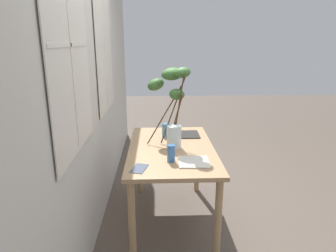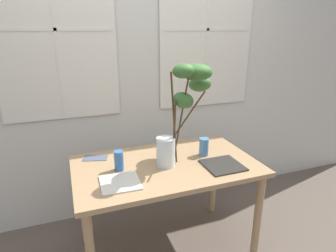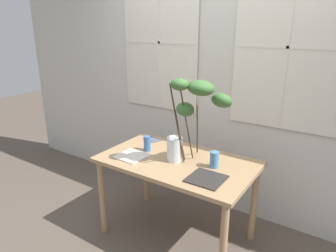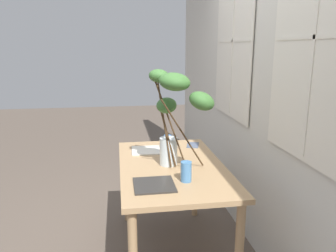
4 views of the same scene
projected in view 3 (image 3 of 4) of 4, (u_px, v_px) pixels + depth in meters
ground at (176, 234)px, 2.90m from camera, size 14.00×14.00×0.00m
back_wall_with_windows at (217, 77)px, 3.05m from camera, size 5.75×0.14×2.76m
dining_table at (177, 170)px, 2.68m from camera, size 1.33×0.79×0.77m
vase_with_branches at (193, 112)px, 2.43m from camera, size 0.52×0.48×0.74m
drinking_glass_blue_left at (147, 143)px, 2.82m from camera, size 0.07×0.07×0.14m
drinking_glass_blue_right at (214, 160)px, 2.49m from camera, size 0.07×0.07×0.14m
plate_square_left at (132, 156)px, 2.72m from camera, size 0.26×0.26×0.01m
plate_square_right at (206, 179)px, 2.31m from camera, size 0.27×0.27×0.01m
napkin_folded at (152, 139)px, 3.12m from camera, size 0.20×0.15×0.00m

